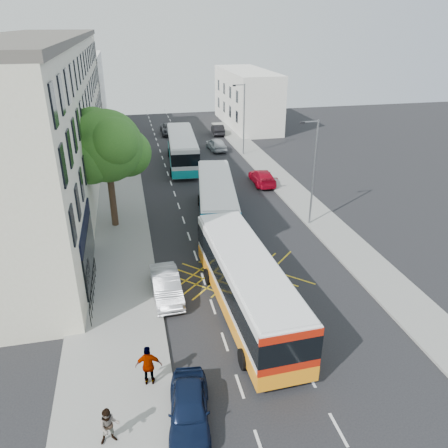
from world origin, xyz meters
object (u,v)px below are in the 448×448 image
parked_car_silver (166,285)px  pedestrian_near (109,426)px  street_tree (106,147)px  motorbike (295,359)px  parked_car_blue (189,408)px  bus_mid (217,200)px  distant_car_silver (216,144)px  bus_near (247,284)px  red_hatchback (262,177)px  distant_car_dark (218,129)px  distant_car_grey (170,129)px  lamp_far (243,116)px  pedestrian_far (149,365)px  bus_far (182,149)px  lamp_near (313,168)px

parked_car_silver → pedestrian_near: pedestrian_near is taller
street_tree → parked_car_silver: size_ratio=2.00×
motorbike → pedestrian_near: (-8.00, -1.95, 0.13)m
parked_car_blue → pedestrian_near: bearing=-164.2°
parked_car_silver → pedestrian_near: 9.80m
street_tree → parked_car_silver: bearing=-74.3°
motorbike → parked_car_blue: motorbike is taller
bus_mid → distant_car_silver: size_ratio=2.67×
bus_near → distant_car_silver: size_ratio=2.75×
parked_car_blue → red_hatchback: 28.41m
bus_near → distant_car_dark: size_ratio=2.87×
parked_car_silver → distant_car_grey: (4.56, 39.92, -0.01)m
pedestrian_near → lamp_far: bearing=62.5°
bus_near → pedestrian_near: (-7.11, -6.85, -0.85)m
street_tree → lamp_far: size_ratio=1.10×
distant_car_dark → pedestrian_near: bearing=77.1°
pedestrian_far → distant_car_silver: bearing=-98.5°
bus_near → distant_car_silver: bearing=79.1°
parked_car_silver → distant_car_dark: 39.86m
bus_far → distant_car_silver: bearing=50.3°
lamp_near → distant_car_silver: lamp_near is taller
bus_mid → motorbike: size_ratio=6.29×
pedestrian_near → pedestrian_far: (1.63, 2.63, 0.18)m
lamp_near → bus_near: lamp_near is taller
lamp_far → red_hatchback: lamp_far is taller
motorbike → pedestrian_far: bearing=-166.3°
red_hatchback → motorbike: bearing=78.1°
lamp_near → lamp_far: 20.00m
parked_car_silver → red_hatchback: 20.52m
pedestrian_far → distant_car_dark: bearing=-98.0°
bus_mid → parked_car_blue: (-5.00, -18.69, -1.04)m
bus_far → red_hatchback: size_ratio=2.60×
bus_far → distant_car_silver: (4.85, 5.04, -1.04)m
distant_car_grey → bus_far: bearing=-90.9°
lamp_far → bus_mid: (-6.80, -17.59, -2.90)m
lamp_near → red_hatchback: lamp_near is taller
motorbike → bus_mid: bearing=109.7°
bus_mid → parked_car_silver: bearing=-108.2°
bus_mid → distant_car_silver: bus_mid is taller
bus_near → street_tree: bearing=116.6°
pedestrian_near → pedestrian_far: bearing=52.7°
parked_car_blue → red_hatchback: size_ratio=0.84×
lamp_far → red_hatchback: (-0.70, -10.13, -3.93)m
lamp_near → distant_car_grey: bearing=102.5°
lamp_far → bus_far: size_ratio=0.65×
bus_near → distant_car_dark: bus_near is taller
street_tree → pedestrian_near: street_tree is taller
bus_mid → parked_car_silver: (-5.00, -9.81, -0.99)m
motorbike → red_hatchback: motorbike is taller
bus_far → distant_car_grey: bearing=93.4°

